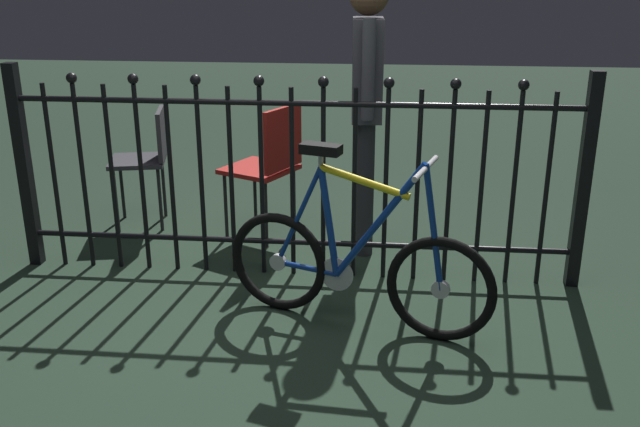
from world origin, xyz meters
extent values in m
plane|color=#1F3224|center=(0.00, 0.00, 0.00)|extent=(20.00, 20.00, 0.00)
cylinder|color=black|center=(-1.62, 0.65, 0.56)|extent=(0.03, 0.03, 1.12)
sphere|color=black|center=(-1.62, 0.65, 1.15)|extent=(0.06, 0.06, 0.06)
cylinder|color=black|center=(-1.44, 0.65, 0.56)|extent=(0.03, 0.03, 1.12)
cylinder|color=black|center=(-1.26, 0.65, 0.56)|extent=(0.03, 0.03, 1.12)
sphere|color=black|center=(-1.26, 0.65, 1.15)|extent=(0.06, 0.06, 0.06)
cylinder|color=black|center=(-1.08, 0.65, 0.56)|extent=(0.03, 0.03, 1.12)
cylinder|color=black|center=(-0.90, 0.65, 0.56)|extent=(0.03, 0.03, 1.12)
sphere|color=black|center=(-0.90, 0.65, 1.15)|extent=(0.06, 0.06, 0.06)
cylinder|color=black|center=(-0.73, 0.65, 0.56)|extent=(0.03, 0.03, 1.12)
cylinder|color=black|center=(-0.55, 0.65, 0.56)|extent=(0.03, 0.03, 1.12)
sphere|color=black|center=(-0.55, 0.65, 1.15)|extent=(0.06, 0.06, 0.06)
cylinder|color=black|center=(-0.37, 0.65, 0.56)|extent=(0.03, 0.03, 1.12)
cylinder|color=black|center=(-0.19, 0.65, 0.56)|extent=(0.03, 0.03, 1.12)
sphere|color=black|center=(-0.19, 0.65, 1.15)|extent=(0.06, 0.06, 0.06)
cylinder|color=black|center=(-0.01, 0.65, 0.56)|extent=(0.03, 0.03, 1.12)
cylinder|color=black|center=(0.17, 0.65, 0.56)|extent=(0.03, 0.03, 1.12)
sphere|color=black|center=(0.17, 0.65, 1.15)|extent=(0.06, 0.06, 0.06)
cylinder|color=black|center=(0.35, 0.65, 0.56)|extent=(0.03, 0.03, 1.12)
cylinder|color=black|center=(0.53, 0.65, 0.56)|extent=(0.03, 0.03, 1.12)
sphere|color=black|center=(0.53, 0.65, 1.15)|extent=(0.06, 0.06, 0.06)
cylinder|color=black|center=(0.71, 0.65, 0.56)|extent=(0.03, 0.03, 1.12)
cylinder|color=black|center=(0.89, 0.65, 0.56)|extent=(0.03, 0.03, 1.12)
sphere|color=black|center=(0.89, 0.65, 1.15)|extent=(0.06, 0.06, 0.06)
cylinder|color=black|center=(1.07, 0.65, 0.56)|extent=(0.03, 0.03, 1.12)
cylinder|color=black|center=(1.25, 0.65, 0.56)|extent=(0.03, 0.03, 1.12)
sphere|color=black|center=(1.25, 0.65, 1.15)|extent=(0.06, 0.06, 0.06)
cylinder|color=black|center=(1.43, 0.65, 0.56)|extent=(0.03, 0.03, 1.12)
cylinder|color=black|center=(0.00, 0.65, 0.20)|extent=(3.24, 0.03, 0.03)
cylinder|color=black|center=(0.00, 0.65, 1.03)|extent=(3.24, 0.03, 0.03)
cube|color=black|center=(-1.62, 0.65, 0.62)|extent=(0.07, 0.07, 1.24)
cube|color=black|center=(1.62, 0.65, 0.62)|extent=(0.07, 0.07, 1.24)
torus|color=black|center=(-0.03, 0.18, 0.27)|extent=(0.54, 0.20, 0.55)
cylinder|color=silver|center=(-0.03, 0.18, 0.27)|extent=(0.09, 0.05, 0.09)
torus|color=black|center=(0.81, -0.07, 0.27)|extent=(0.54, 0.20, 0.55)
cylinder|color=silver|center=(0.81, -0.07, 0.27)|extent=(0.09, 0.05, 0.09)
cylinder|color=navy|center=(0.50, 0.03, 0.58)|extent=(0.46, 0.17, 0.65)
cylinder|color=yellow|center=(0.43, 0.05, 0.77)|extent=(0.45, 0.17, 0.14)
cylinder|color=navy|center=(0.25, 0.10, 0.54)|extent=(0.13, 0.07, 0.57)
cylinder|color=navy|center=(0.13, 0.14, 0.27)|extent=(0.33, 0.12, 0.04)
cylinder|color=navy|center=(0.09, 0.15, 0.55)|extent=(0.26, 0.10, 0.56)
cylinder|color=navy|center=(0.76, -0.05, 0.58)|extent=(0.14, 0.07, 0.63)
cylinder|color=silver|center=(0.71, -0.04, 0.88)|extent=(0.03, 0.03, 0.02)
cylinder|color=silver|center=(0.71, -0.04, 0.87)|extent=(0.14, 0.39, 0.03)
cylinder|color=silver|center=(0.21, 0.11, 0.86)|extent=(0.03, 0.03, 0.07)
cube|color=black|center=(0.21, 0.11, 0.91)|extent=(0.22, 0.14, 0.05)
cylinder|color=silver|center=(0.29, 0.09, 0.26)|extent=(0.18, 0.06, 0.18)
cylinder|color=black|center=(-1.31, 1.21, 0.23)|extent=(0.02, 0.02, 0.45)
cylinder|color=black|center=(-1.37, 1.50, 0.23)|extent=(0.02, 0.02, 0.45)
cylinder|color=black|center=(-1.02, 1.28, 0.23)|extent=(0.02, 0.02, 0.45)
cylinder|color=black|center=(-1.08, 1.57, 0.23)|extent=(0.02, 0.02, 0.45)
cube|color=#2D2D33|center=(-1.20, 1.39, 0.47)|extent=(0.44, 0.44, 0.03)
cube|color=#2D2D33|center=(-1.02, 1.43, 0.66)|extent=(0.11, 0.35, 0.34)
cylinder|color=black|center=(-0.54, 1.18, 0.23)|extent=(0.02, 0.02, 0.46)
cylinder|color=black|center=(-0.39, 1.48, 0.23)|extent=(0.02, 0.02, 0.46)
cylinder|color=black|center=(-0.24, 1.04, 0.23)|extent=(0.02, 0.02, 0.46)
cylinder|color=black|center=(-0.09, 1.34, 0.23)|extent=(0.02, 0.02, 0.46)
cube|color=#A51E19|center=(-0.32, 1.26, 0.47)|extent=(0.55, 0.55, 0.03)
cube|color=#A51E19|center=(-0.14, 1.17, 0.70)|extent=(0.20, 0.37, 0.40)
cylinder|color=#2D2D33|center=(0.40, 0.99, 0.43)|extent=(0.11, 0.11, 0.86)
cylinder|color=#2D2D33|center=(0.39, 1.15, 0.43)|extent=(0.11, 0.11, 0.86)
cube|color=#3F3F47|center=(0.40, 1.07, 1.16)|extent=(0.20, 0.31, 0.61)
cylinder|color=#3F3F47|center=(0.41, 0.87, 1.19)|extent=(0.08, 0.08, 0.58)
cylinder|color=#3F3F47|center=(0.39, 1.27, 1.19)|extent=(0.08, 0.08, 0.58)
camera|label=1|loc=(0.53, -3.21, 1.77)|focal=39.57mm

